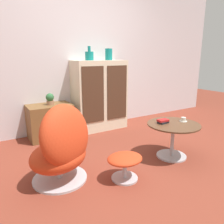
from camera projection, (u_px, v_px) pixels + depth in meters
The scene contains 12 objects.
ground_plane at pixel (135, 162), 2.71m from camera, with size 12.00×12.00×0.00m, color brown.
wall_back at pixel (79, 55), 3.76m from camera, with size 6.40×0.06×2.60m.
sideboard at pixel (99, 95), 3.86m from camera, with size 0.92×0.45×1.21m.
tv_console at pixel (50, 121), 3.48m from camera, with size 0.67×0.45×0.54m.
egg_chair at pixel (62, 147), 2.22m from camera, with size 0.83×0.81×0.86m.
ottoman at pixel (125, 161), 2.30m from camera, with size 0.39×0.33×0.28m.
coffee_table at pixel (173, 134), 2.79m from camera, with size 0.66×0.66×0.45m.
vase_leftmost at pixel (89, 55), 3.60m from camera, with size 0.14×0.14×0.23m.
vase_inner_left at pixel (109, 54), 3.78m from camera, with size 0.12×0.12×0.20m.
potted_plant at pixel (50, 99), 3.41m from camera, with size 0.13×0.13×0.18m.
teacup at pixel (183, 120), 2.85m from camera, with size 0.10×0.10×0.06m.
book_stack at pixel (163, 121), 2.77m from camera, with size 0.15×0.10×0.05m.
Camera 1 is at (-1.53, -1.96, 1.28)m, focal length 35.00 mm.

